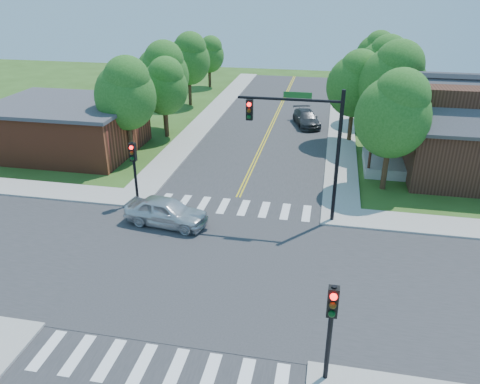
% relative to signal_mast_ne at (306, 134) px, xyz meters
% --- Properties ---
extents(ground, '(100.00, 100.00, 0.00)m').
position_rel_signal_mast_ne_xyz_m(ground, '(-3.91, -5.59, -4.85)').
color(ground, '#2E4D18').
rests_on(ground, ground).
extents(road_ns, '(10.00, 90.00, 0.04)m').
position_rel_signal_mast_ne_xyz_m(road_ns, '(-3.91, -5.59, -4.83)').
color(road_ns, '#2D2D30').
rests_on(road_ns, ground).
extents(road_ew, '(90.00, 10.00, 0.04)m').
position_rel_signal_mast_ne_xyz_m(road_ew, '(-3.91, -5.59, -4.83)').
color(road_ew, '#2D2D30').
rests_on(road_ew, ground).
extents(intersection_patch, '(10.20, 10.20, 0.06)m').
position_rel_signal_mast_ne_xyz_m(intersection_patch, '(-3.91, -5.59, -4.85)').
color(intersection_patch, '#2D2D30').
rests_on(intersection_patch, ground).
extents(sidewalk_nw, '(40.00, 40.00, 0.14)m').
position_rel_signal_mast_ne_xyz_m(sidewalk_nw, '(-19.73, 10.23, -4.78)').
color(sidewalk_nw, '#9E9B93').
rests_on(sidewalk_nw, ground).
extents(crosswalk_north, '(8.85, 2.00, 0.01)m').
position_rel_signal_mast_ne_xyz_m(crosswalk_north, '(-3.91, 0.61, -4.80)').
color(crosswalk_north, white).
rests_on(crosswalk_north, ground).
extents(crosswalk_south, '(8.85, 2.00, 0.01)m').
position_rel_signal_mast_ne_xyz_m(crosswalk_south, '(-3.91, -11.79, -4.80)').
color(crosswalk_south, white).
rests_on(crosswalk_south, ground).
extents(centerline, '(0.30, 90.00, 0.01)m').
position_rel_signal_mast_ne_xyz_m(centerline, '(-3.91, -5.59, -4.80)').
color(centerline, gold).
rests_on(centerline, ground).
extents(signal_mast_ne, '(5.30, 0.42, 7.20)m').
position_rel_signal_mast_ne_xyz_m(signal_mast_ne, '(0.00, 0.00, 0.00)').
color(signal_mast_ne, black).
rests_on(signal_mast_ne, ground).
extents(signal_pole_se, '(0.34, 0.42, 3.80)m').
position_rel_signal_mast_ne_xyz_m(signal_pole_se, '(1.69, -11.21, -2.19)').
color(signal_pole_se, black).
rests_on(signal_pole_se, ground).
extents(signal_pole_nw, '(0.34, 0.42, 3.80)m').
position_rel_signal_mast_ne_xyz_m(signal_pole_nw, '(-9.51, -0.01, -2.19)').
color(signal_pole_nw, black).
rests_on(signal_pole_nw, ground).
extents(building_nw, '(10.40, 8.40, 3.73)m').
position_rel_signal_mast_ne_xyz_m(building_nw, '(-18.11, 7.61, -2.97)').
color(building_nw, brown).
rests_on(building_nw, ground).
extents(tree_e_a, '(4.43, 4.21, 7.53)m').
position_rel_signal_mast_ne_xyz_m(tree_e_a, '(4.82, 4.99, 0.08)').
color(tree_e_a, '#382314').
rests_on(tree_e_a, ground).
extents(tree_e_b, '(4.83, 4.59, 8.22)m').
position_rel_signal_mast_ne_xyz_m(tree_e_b, '(5.39, 12.38, 0.53)').
color(tree_e_b, '#382314').
rests_on(tree_e_b, ground).
extents(tree_e_c, '(4.54, 4.31, 7.72)m').
position_rel_signal_mast_ne_xyz_m(tree_e_c, '(5.36, 19.97, 0.21)').
color(tree_e_c, '#382314').
rests_on(tree_e_c, ground).
extents(tree_e_d, '(4.15, 3.94, 7.05)m').
position_rel_signal_mast_ne_xyz_m(tree_e_d, '(5.37, 29.72, -0.23)').
color(tree_e_d, '#382314').
rests_on(tree_e_d, ground).
extents(tree_w_a, '(4.32, 4.10, 7.34)m').
position_rel_signal_mast_ne_xyz_m(tree_w_a, '(-12.94, 7.26, -0.04)').
color(tree_w_a, '#382314').
rests_on(tree_w_a, ground).
extents(tree_w_b, '(4.42, 4.20, 7.52)m').
position_rel_signal_mast_ne_xyz_m(tree_w_b, '(-12.71, 14.16, 0.08)').
color(tree_w_b, '#382314').
rests_on(tree_w_b, ground).
extents(tree_w_c, '(4.28, 4.07, 7.28)m').
position_rel_signal_mast_ne_xyz_m(tree_w_c, '(-13.04, 22.61, -0.08)').
color(tree_w_c, '#382314').
rests_on(tree_w_c, ground).
extents(tree_w_d, '(3.49, 3.32, 5.94)m').
position_rel_signal_mast_ne_xyz_m(tree_w_d, '(-13.22, 31.28, -0.97)').
color(tree_w_d, '#382314').
rests_on(tree_w_d, ground).
extents(tree_house, '(4.27, 4.06, 7.27)m').
position_rel_signal_mast_ne_xyz_m(tree_house, '(2.85, 13.93, -0.09)').
color(tree_house, '#382314').
rests_on(tree_house, ground).
extents(tree_bldg, '(3.85, 3.66, 6.54)m').
position_rel_signal_mast_ne_xyz_m(tree_bldg, '(-11.95, 12.30, -0.57)').
color(tree_bldg, '#382314').
rests_on(tree_bldg, ground).
extents(car_silver, '(3.02, 4.97, 1.53)m').
position_rel_signal_mast_ne_xyz_m(car_silver, '(-6.99, -2.09, -4.09)').
color(car_silver, silver).
rests_on(car_silver, ground).
extents(car_dgrey, '(4.32, 5.48, 1.29)m').
position_rel_signal_mast_ne_xyz_m(car_dgrey, '(-0.91, 17.59, -4.20)').
color(car_dgrey, '#2D2F32').
rests_on(car_dgrey, ground).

